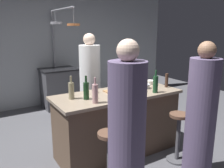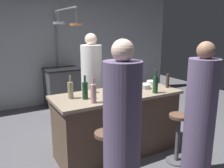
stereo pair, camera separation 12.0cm
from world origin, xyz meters
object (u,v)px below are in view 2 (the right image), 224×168
(guest_left, at_px, (122,136))
(cutting_board, at_px, (116,91))
(wine_bottle_green, at_px, (155,84))
(wine_glass_by_chef, at_px, (112,88))
(potted_plant, at_px, (149,93))
(wine_glass_near_left_guest, at_px, (94,85))
(stove_range, at_px, (63,87))
(pepper_mill, at_px, (168,81))
(bar_stool_left, at_px, (106,158))
(mixing_bowl_ceramic, at_px, (151,83))
(wine_bottle_amber, at_px, (121,88))
(chef, at_px, (92,86))
(mixing_bowl_steel, at_px, (145,86))
(wine_bottle_red, at_px, (85,90))
(wine_bottle_rose, at_px, (93,93))
(guest_right, at_px, (200,118))
(wine_glass_near_right_guest, at_px, (139,78))
(wine_bottle_white, at_px, (70,90))
(bar_stool_right, at_px, (178,136))

(guest_left, bearing_deg, cutting_board, 62.16)
(wine_bottle_green, relative_size, wine_glass_by_chef, 2.19)
(potted_plant, height_order, wine_glass_near_left_guest, wine_glass_near_left_guest)
(guest_left, bearing_deg, wine_glass_near_left_guest, 77.44)
(stove_range, height_order, pepper_mill, pepper_mill)
(stove_range, distance_m, bar_stool_left, 3.11)
(stove_range, height_order, mixing_bowl_ceramic, mixing_bowl_ceramic)
(stove_range, relative_size, wine_glass_by_chef, 6.10)
(pepper_mill, relative_size, wine_bottle_green, 0.66)
(guest_left, bearing_deg, stove_range, 81.28)
(wine_bottle_amber, relative_size, mixing_bowl_ceramic, 2.11)
(chef, height_order, wine_glass_by_chef, chef)
(potted_plant, height_order, mixing_bowl_steel, mixing_bowl_steel)
(cutting_board, xyz_separation_m, wine_bottle_red, (-0.52, -0.11, 0.11))
(wine_bottle_rose, height_order, mixing_bowl_steel, wine_bottle_rose)
(stove_range, xyz_separation_m, wine_bottle_amber, (-0.05, -2.62, 0.57))
(wine_glass_by_chef, bearing_deg, pepper_mill, -1.20)
(guest_right, bearing_deg, wine_glass_near_right_guest, 89.27)
(wine_bottle_white, bearing_deg, bar_stool_left, -78.65)
(bar_stool_right, xyz_separation_m, guest_right, (-0.05, -0.36, 0.39))
(pepper_mill, xyz_separation_m, wine_bottle_white, (-1.47, 0.18, 0.01))
(guest_left, distance_m, wine_bottle_green, 1.24)
(stove_range, bearing_deg, pepper_mill, -72.13)
(wine_bottle_green, height_order, wine_bottle_amber, wine_bottle_green)
(bar_stool_left, height_order, bar_stool_right, same)
(bar_stool_left, bearing_deg, cutting_board, 52.46)
(guest_left, xyz_separation_m, wine_bottle_amber, (0.48, 0.80, 0.23))
(bar_stool_right, bearing_deg, mixing_bowl_ceramic, 78.90)
(chef, xyz_separation_m, wine_glass_by_chef, (-0.18, -1.03, 0.22))
(guest_right, distance_m, wine_bottle_rose, 1.28)
(guest_right, bearing_deg, potted_plant, 63.45)
(wine_glass_by_chef, bearing_deg, potted_plant, 39.50)
(chef, height_order, pepper_mill, chef)
(guest_left, relative_size, wine_bottle_white, 5.68)
(potted_plant, height_order, wine_bottle_red, wine_bottle_red)
(stove_range, distance_m, guest_left, 3.47)
(wine_bottle_red, xyz_separation_m, wine_bottle_green, (0.96, -0.22, 0.01))
(stove_range, relative_size, guest_left, 0.53)
(wine_glass_near_right_guest, bearing_deg, guest_right, -90.73)
(stove_range, distance_m, wine_glass_near_left_guest, 2.35)
(bar_stool_right, relative_size, mixing_bowl_steel, 3.92)
(bar_stool_right, bearing_deg, wine_bottle_rose, 159.57)
(bar_stool_left, xyz_separation_m, wine_bottle_rose, (0.04, 0.39, 0.65))
(wine_bottle_green, relative_size, mixing_bowl_ceramic, 2.22)
(wine_bottle_red, height_order, wine_bottle_amber, wine_bottle_red)
(potted_plant, xyz_separation_m, wine_bottle_rose, (-2.23, -1.71, 0.73))
(mixing_bowl_ceramic, bearing_deg, wine_bottle_red, -170.74)
(bar_stool_left, xyz_separation_m, wine_bottle_amber, (0.46, 0.45, 0.64))
(bar_stool_right, relative_size, wine_glass_near_left_guest, 4.66)
(guest_left, relative_size, wine_glass_near_left_guest, 11.60)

